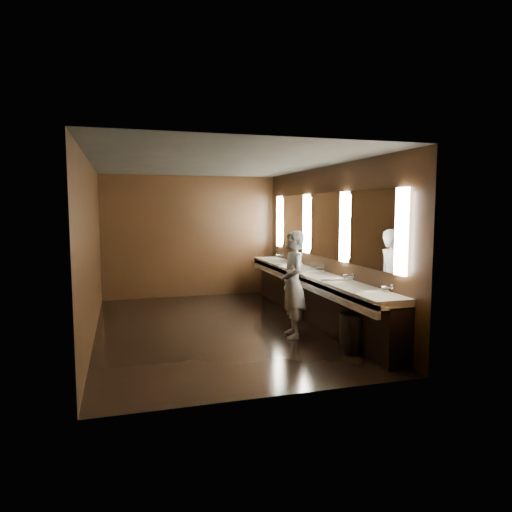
% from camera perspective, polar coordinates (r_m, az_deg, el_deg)
% --- Properties ---
extents(floor, '(6.00, 6.00, 0.00)m').
position_cam_1_polar(floor, '(7.98, -4.86, -8.95)').
color(floor, black).
rests_on(floor, ground).
extents(ceiling, '(4.00, 6.00, 0.02)m').
position_cam_1_polar(ceiling, '(7.75, -5.04, 11.49)').
color(ceiling, '#2D2D2B').
rests_on(ceiling, wall_back).
extents(wall_back, '(4.00, 0.02, 2.80)m').
position_cam_1_polar(wall_back, '(10.69, -8.16, 2.42)').
color(wall_back, black).
rests_on(wall_back, floor).
extents(wall_front, '(4.00, 0.02, 2.80)m').
position_cam_1_polar(wall_front, '(4.85, 2.14, -1.77)').
color(wall_front, black).
rests_on(wall_front, floor).
extents(wall_left, '(0.02, 6.00, 2.80)m').
position_cam_1_polar(wall_left, '(7.60, -19.89, 0.69)').
color(wall_left, black).
rests_on(wall_left, floor).
extents(wall_right, '(0.02, 6.00, 2.80)m').
position_cam_1_polar(wall_right, '(8.37, 8.60, 1.44)').
color(wall_right, black).
rests_on(wall_right, floor).
extents(sink_counter, '(0.55, 5.40, 1.01)m').
position_cam_1_polar(sink_counter, '(8.40, 7.22, -4.75)').
color(sink_counter, black).
rests_on(sink_counter, floor).
extents(mirror_band, '(0.06, 5.03, 1.15)m').
position_cam_1_polar(mirror_band, '(8.34, 8.51, 3.83)').
color(mirror_band, white).
rests_on(mirror_band, wall_right).
extents(person, '(0.48, 0.67, 1.70)m').
position_cam_1_polar(person, '(7.29, 4.65, -3.53)').
color(person, '#95B2DE').
rests_on(person, floor).
extents(trash_bin, '(0.40, 0.40, 0.57)m').
position_cam_1_polar(trash_bin, '(6.71, 11.97, -9.43)').
color(trash_bin, black).
rests_on(trash_bin, floor).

